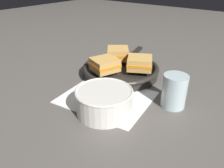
{
  "coord_description": "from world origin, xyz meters",
  "views": [
    {
      "loc": [
        0.4,
        -0.5,
        0.38
      ],
      "look_at": [
        0.0,
        0.01,
        0.04
      ],
      "focal_mm": 35.0,
      "sensor_mm": 36.0,
      "label": 1
    }
  ],
  "objects_px": {
    "skillet": "(121,70)",
    "soup_bowl": "(104,100)",
    "sandwich_near_left": "(105,64)",
    "sandwich_far_left": "(118,53)",
    "spoon": "(115,96)",
    "sandwich_near_right": "(140,63)",
    "drinking_glass": "(174,91)"
  },
  "relations": [
    {
      "from": "skillet",
      "to": "sandwich_near_right",
      "type": "bearing_deg",
      "value": 13.17
    },
    {
      "from": "soup_bowl",
      "to": "spoon",
      "type": "height_order",
      "value": "soup_bowl"
    },
    {
      "from": "spoon",
      "to": "sandwich_near_left",
      "type": "relative_size",
      "value": 1.36
    },
    {
      "from": "sandwich_near_right",
      "to": "drinking_glass",
      "type": "relative_size",
      "value": 1.19
    },
    {
      "from": "soup_bowl",
      "to": "sandwich_far_left",
      "type": "height_order",
      "value": "sandwich_far_left"
    },
    {
      "from": "soup_bowl",
      "to": "sandwich_near_left",
      "type": "height_order",
      "value": "sandwich_near_left"
    },
    {
      "from": "skillet",
      "to": "sandwich_near_left",
      "type": "xyz_separation_m",
      "value": [
        -0.02,
        -0.08,
        0.04
      ]
    },
    {
      "from": "skillet",
      "to": "spoon",
      "type": "bearing_deg",
      "value": -59.87
    },
    {
      "from": "sandwich_near_left",
      "to": "sandwich_near_right",
      "type": "relative_size",
      "value": 0.95
    },
    {
      "from": "spoon",
      "to": "drinking_glass",
      "type": "distance_m",
      "value": 0.19
    },
    {
      "from": "spoon",
      "to": "skillet",
      "type": "height_order",
      "value": "skillet"
    },
    {
      "from": "sandwich_near_left",
      "to": "sandwich_far_left",
      "type": "height_order",
      "value": "same"
    },
    {
      "from": "skillet",
      "to": "drinking_glass",
      "type": "bearing_deg",
      "value": -17.8
    },
    {
      "from": "sandwich_near_left",
      "to": "sandwich_far_left",
      "type": "relative_size",
      "value": 0.92
    },
    {
      "from": "spoon",
      "to": "sandwich_far_left",
      "type": "height_order",
      "value": "sandwich_far_left"
    },
    {
      "from": "spoon",
      "to": "drinking_glass",
      "type": "xyz_separation_m",
      "value": [
        0.17,
        0.08,
        0.04
      ]
    },
    {
      "from": "soup_bowl",
      "to": "skillet",
      "type": "relative_size",
      "value": 0.4
    },
    {
      "from": "sandwich_near_left",
      "to": "soup_bowl",
      "type": "bearing_deg",
      "value": -51.01
    },
    {
      "from": "skillet",
      "to": "drinking_glass",
      "type": "xyz_separation_m",
      "value": [
        0.26,
        -0.08,
        0.03
      ]
    },
    {
      "from": "spoon",
      "to": "sandwich_near_left",
      "type": "height_order",
      "value": "sandwich_near_left"
    },
    {
      "from": "soup_bowl",
      "to": "spoon",
      "type": "distance_m",
      "value": 0.09
    },
    {
      "from": "drinking_glass",
      "to": "soup_bowl",
      "type": "bearing_deg",
      "value": -132.82
    },
    {
      "from": "skillet",
      "to": "soup_bowl",
      "type": "bearing_deg",
      "value": -64.73
    },
    {
      "from": "sandwich_far_left",
      "to": "sandwich_near_left",
      "type": "bearing_deg",
      "value": -75.22
    },
    {
      "from": "soup_bowl",
      "to": "sandwich_near_left",
      "type": "xyz_separation_m",
      "value": [
        -0.13,
        0.16,
        0.02
      ]
    },
    {
      "from": "soup_bowl",
      "to": "sandwich_near_right",
      "type": "relative_size",
      "value": 1.36
    },
    {
      "from": "drinking_glass",
      "to": "spoon",
      "type": "bearing_deg",
      "value": -155.35
    },
    {
      "from": "soup_bowl",
      "to": "drinking_glass",
      "type": "xyz_separation_m",
      "value": [
        0.15,
        0.16,
        0.01
      ]
    },
    {
      "from": "sandwich_near_left",
      "to": "sandwich_far_left",
      "type": "distance_m",
      "value": 0.13
    },
    {
      "from": "soup_bowl",
      "to": "drinking_glass",
      "type": "relative_size",
      "value": 1.63
    },
    {
      "from": "spoon",
      "to": "sandwich_far_left",
      "type": "bearing_deg",
      "value": 105.73
    },
    {
      "from": "skillet",
      "to": "sandwich_near_left",
      "type": "relative_size",
      "value": 3.62
    }
  ]
}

